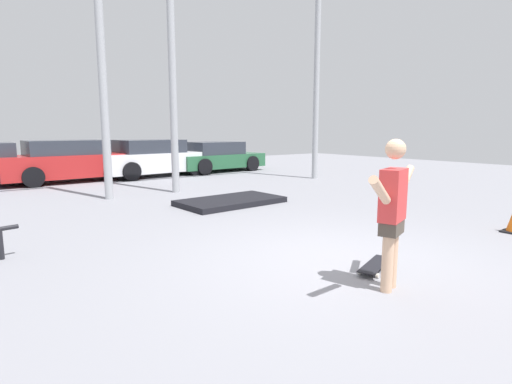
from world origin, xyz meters
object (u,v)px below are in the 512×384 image
Objects in this scene: skateboarder at (392,208)px; parked_car_red at (72,161)px; manual_pad at (231,201)px; parked_car_white at (153,158)px; parked_car_green at (216,157)px; skateboard at (375,265)px.

parked_car_red is at bearing 73.82° from skateboarder.
parked_car_white reaches higher than manual_pad.
parked_car_green is at bearing 48.24° from skateboarder.
manual_pad is at bearing 58.51° from skateboard.
parked_car_red is (-1.97, 6.73, 0.61)m from manual_pad.
parked_car_red is (-0.95, 11.57, 0.61)m from skateboard.
skateboard is at bearing -101.99° from manual_pad.
skateboarder is 5.55m from manual_pad.
skateboarder is 0.36× the size of parked_car_red.
parked_car_red reaches higher than skateboard.
parked_car_white is 2.83m from parked_car_green.
parked_car_green is (2.82, 0.14, -0.06)m from parked_car_white.
skateboard is at bearing -103.36° from parked_car_white.
parked_car_white is at bearing 60.36° from skateboarder.
parked_car_red is 2.83m from parked_car_white.
manual_pad is (1.03, 4.84, 0.00)m from skateboard.
skateboarder reaches higher than parked_car_red.
parked_car_red is 1.12× the size of parked_car_green.
parked_car_green is (4.70, 11.57, 0.54)m from skateboard.
skateboarder is 0.38× the size of parked_car_white.
manual_pad is at bearing 56.18° from skateboarder.
parked_car_red is at bearing 175.98° from parked_car_green.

